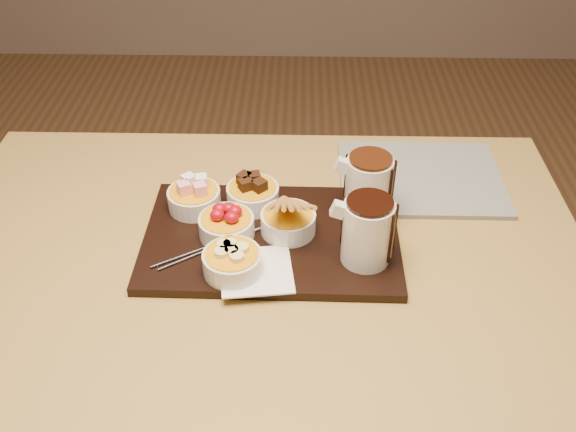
{
  "coord_description": "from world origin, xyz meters",
  "views": [
    {
      "loc": [
        0.07,
        -0.87,
        1.51
      ],
      "look_at": [
        0.05,
        0.02,
        0.81
      ],
      "focal_mm": 40.0,
      "sensor_mm": 36.0,
      "label": 1
    }
  ],
  "objects_px": {
    "dining_table": "(259,289)",
    "newspaper": "(421,178)",
    "pitcher_dark_chocolate": "(367,232)",
    "serving_board": "(272,238)",
    "pitcher_milk_chocolate": "(368,187)",
    "bowl_strawberries": "(227,227)"
  },
  "relations": [
    {
      "from": "dining_table",
      "to": "newspaper",
      "type": "xyz_separation_m",
      "value": [
        0.32,
        0.23,
        0.1
      ]
    },
    {
      "from": "serving_board",
      "to": "bowl_strawberries",
      "type": "distance_m",
      "value": 0.08
    },
    {
      "from": "dining_table",
      "to": "pitcher_dark_chocolate",
      "type": "xyz_separation_m",
      "value": [
        0.19,
        -0.04,
        0.18
      ]
    },
    {
      "from": "bowl_strawberries",
      "to": "pitcher_milk_chocolate",
      "type": "height_order",
      "value": "pitcher_milk_chocolate"
    },
    {
      "from": "pitcher_dark_chocolate",
      "to": "pitcher_milk_chocolate",
      "type": "height_order",
      "value": "same"
    },
    {
      "from": "serving_board",
      "to": "pitcher_milk_chocolate",
      "type": "distance_m",
      "value": 0.2
    },
    {
      "from": "serving_board",
      "to": "pitcher_dark_chocolate",
      "type": "relative_size",
      "value": 3.93
    },
    {
      "from": "serving_board",
      "to": "newspaper",
      "type": "height_order",
      "value": "serving_board"
    },
    {
      "from": "serving_board",
      "to": "newspaper",
      "type": "relative_size",
      "value": 1.39
    },
    {
      "from": "bowl_strawberries",
      "to": "pitcher_dark_chocolate",
      "type": "distance_m",
      "value": 0.25
    },
    {
      "from": "serving_board",
      "to": "bowl_strawberries",
      "type": "relative_size",
      "value": 4.6
    },
    {
      "from": "newspaper",
      "to": "serving_board",
      "type": "bearing_deg",
      "value": -145.69
    },
    {
      "from": "pitcher_dark_chocolate",
      "to": "pitcher_milk_chocolate",
      "type": "xyz_separation_m",
      "value": [
        0.01,
        0.13,
        0.0
      ]
    },
    {
      "from": "serving_board",
      "to": "pitcher_milk_chocolate",
      "type": "bearing_deg",
      "value": 21.8
    },
    {
      "from": "newspaper",
      "to": "pitcher_milk_chocolate",
      "type": "bearing_deg",
      "value": -132.33
    },
    {
      "from": "bowl_strawberries",
      "to": "pitcher_milk_chocolate",
      "type": "relative_size",
      "value": 0.85
    },
    {
      "from": "pitcher_dark_chocolate",
      "to": "bowl_strawberries",
      "type": "bearing_deg",
      "value": 167.35
    },
    {
      "from": "dining_table",
      "to": "pitcher_dark_chocolate",
      "type": "height_order",
      "value": "pitcher_dark_chocolate"
    },
    {
      "from": "dining_table",
      "to": "newspaper",
      "type": "height_order",
      "value": "newspaper"
    },
    {
      "from": "pitcher_dark_chocolate",
      "to": "newspaper",
      "type": "height_order",
      "value": "pitcher_dark_chocolate"
    },
    {
      "from": "dining_table",
      "to": "serving_board",
      "type": "relative_size",
      "value": 2.61
    },
    {
      "from": "serving_board",
      "to": "newspaper",
      "type": "distance_m",
      "value": 0.36
    }
  ]
}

